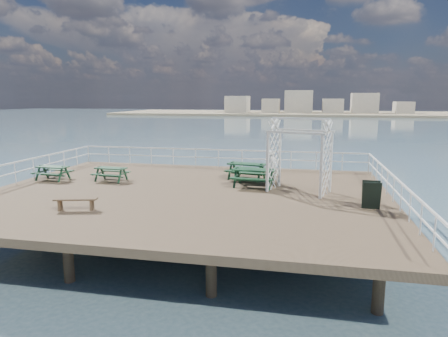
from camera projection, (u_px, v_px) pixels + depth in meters
ground at (186, 195)px, 18.17m from camera, size 18.00×14.00×0.30m
sea_backdrop at (328, 111)px, 144.95m from camera, size 300.00×300.00×9.20m
railing at (199, 164)px, 20.48m from camera, size 17.77×13.76×1.10m
picnic_table_a at (52, 170)px, 20.73m from camera, size 1.73×1.43×0.80m
picnic_table_b at (247, 168)px, 20.86m from camera, size 2.23×1.94×0.95m
picnic_table_c at (254, 174)px, 19.07m from camera, size 2.14×1.78×0.98m
picnic_table_d at (111, 171)px, 20.48m from camera, size 1.69×1.40×0.78m
flat_bench_near at (76, 201)px, 15.15m from camera, size 1.64×0.76×0.46m
trellis_arbor at (299, 159)px, 17.86m from camera, size 3.02×2.25×3.35m
sandwich_board at (371, 195)px, 15.26m from camera, size 0.68×0.51×1.10m
person at (271, 167)px, 19.95m from camera, size 0.71×0.66×1.63m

